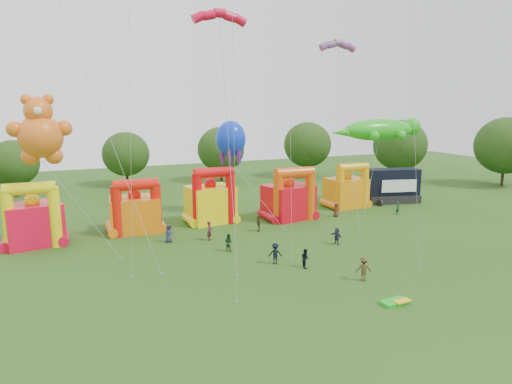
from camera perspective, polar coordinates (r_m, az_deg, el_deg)
name	(u,v)px	position (r m, az deg, el deg)	size (l,w,h in m)	color
ground	(379,324)	(30.90, 15.09, -15.69)	(160.00, 160.00, 0.00)	#264B15
tree_ring	(362,228)	(28.45, 13.13, -4.43)	(121.83, 123.91, 12.07)	#352314
bouncy_castle_0	(34,221)	(49.31, -26.05, -3.27)	(5.76, 4.96, 6.46)	red
bouncy_castle_1	(135,211)	(50.70, -14.84, -2.35)	(5.57, 4.65, 5.96)	orange
bouncy_castle_2	(211,201)	(53.01, -5.62, -1.16)	(5.59, 4.74, 6.63)	yellow
bouncy_castle_3	(290,199)	(54.67, 4.21, -0.87)	(6.12, 5.31, 6.38)	red
bouncy_castle_4	(347,190)	(61.90, 11.31, 0.25)	(5.20, 4.30, 6.05)	orange
stage_trailer	(393,186)	(66.35, 16.71, 0.70)	(7.68, 4.42, 4.77)	black
teddy_bear_kite	(72,192)	(44.40, -22.00, 0.03)	(8.75, 7.58, 14.60)	orange
gecko_kite	(376,155)	(62.02, 14.71, 4.51)	(14.22, 6.31, 11.79)	green
octopus_kite	(249,179)	(54.02, -0.88, 1.65)	(4.81, 11.08, 11.70)	#0D33D0
parafoil_kites	(114,124)	(40.43, -17.38, 8.07)	(30.06, 13.55, 24.79)	red
diamond_kites	(264,76)	(38.05, 0.97, 14.32)	(25.45, 14.29, 36.91)	red
folded_kite_bundle	(396,302)	(33.98, 17.05, -13.00)	(2.06, 1.20, 0.31)	green
spectator_0	(169,233)	(46.47, -10.84, -5.11)	(0.90, 0.58, 1.84)	#2A2F46
spectator_1	(210,231)	(46.53, -5.83, -4.85)	(0.72, 0.47, 1.98)	#541823
spectator_2	(228,242)	(43.15, -3.47, -6.29)	(0.82, 0.64, 1.69)	#193E20
spectator_3	(275,253)	(39.76, 2.41, -7.68)	(1.20, 0.69, 1.86)	black
spectator_4	(259,223)	(49.51, 0.34, -3.92)	(1.05, 0.44, 1.80)	#413C1A
spectator_5	(337,236)	(45.77, 10.04, -5.44)	(1.54, 0.49, 1.67)	#2A2A46
spectator_6	(336,210)	(56.57, 9.98, -2.23)	(0.83, 0.54, 1.70)	#562618
spectator_7	(398,208)	(59.46, 17.29, -1.94)	(0.60, 0.40, 1.65)	#16391D
spectator_8	(305,258)	(39.12, 6.19, -8.23)	(0.80, 0.62, 1.64)	black
spectator_9	(364,269)	(37.10, 13.30, -9.31)	(1.26, 0.73, 1.96)	#47371C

